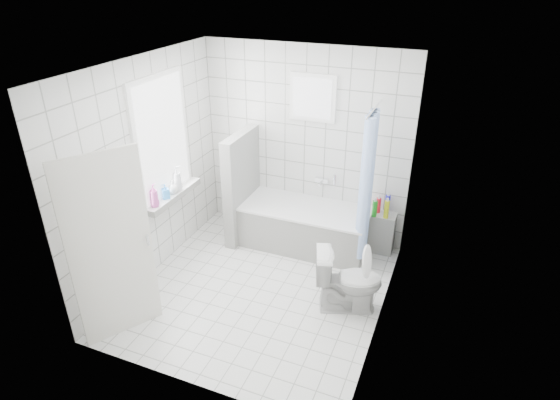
% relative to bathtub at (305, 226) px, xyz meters
% --- Properties ---
extents(ground, '(3.00, 3.00, 0.00)m').
position_rel_bathtub_xyz_m(ground, '(-0.17, -1.12, -0.29)').
color(ground, white).
rests_on(ground, ground).
extents(ceiling, '(3.00, 3.00, 0.00)m').
position_rel_bathtub_xyz_m(ceiling, '(-0.17, -1.12, 2.31)').
color(ceiling, white).
rests_on(ceiling, ground).
extents(wall_back, '(2.80, 0.02, 2.60)m').
position_rel_bathtub_xyz_m(wall_back, '(-0.17, 0.38, 1.01)').
color(wall_back, white).
rests_on(wall_back, ground).
extents(wall_front, '(2.80, 0.02, 2.60)m').
position_rel_bathtub_xyz_m(wall_front, '(-0.17, -2.62, 1.01)').
color(wall_front, white).
rests_on(wall_front, ground).
extents(wall_left, '(0.02, 3.00, 2.60)m').
position_rel_bathtub_xyz_m(wall_left, '(-1.57, -1.12, 1.01)').
color(wall_left, white).
rests_on(wall_left, ground).
extents(wall_right, '(0.02, 3.00, 2.60)m').
position_rel_bathtub_xyz_m(wall_right, '(1.23, -1.12, 1.01)').
color(wall_right, white).
rests_on(wall_right, ground).
extents(window_left, '(0.01, 0.90, 1.40)m').
position_rel_bathtub_xyz_m(window_left, '(-1.52, -0.82, 1.31)').
color(window_left, white).
rests_on(window_left, wall_left).
extents(window_back, '(0.50, 0.01, 0.50)m').
position_rel_bathtub_xyz_m(window_back, '(-0.07, 0.33, 1.66)').
color(window_back, white).
rests_on(window_back, wall_back).
extents(window_sill, '(0.18, 1.02, 0.08)m').
position_rel_bathtub_xyz_m(window_sill, '(-1.48, -0.82, 0.57)').
color(window_sill, white).
rests_on(window_sill, wall_left).
extents(door, '(0.45, 0.70, 2.00)m').
position_rel_bathtub_xyz_m(door, '(-1.21, -2.26, 0.71)').
color(door, silver).
rests_on(door, ground).
extents(bathtub, '(1.68, 0.77, 0.58)m').
position_rel_bathtub_xyz_m(bathtub, '(0.00, 0.00, 0.00)').
color(bathtub, white).
rests_on(bathtub, ground).
extents(partition_wall, '(0.15, 0.85, 1.50)m').
position_rel_bathtub_xyz_m(partition_wall, '(-0.91, -0.05, 0.46)').
color(partition_wall, white).
rests_on(partition_wall, ground).
extents(tiled_ledge, '(0.40, 0.24, 0.55)m').
position_rel_bathtub_xyz_m(tiled_ledge, '(0.94, 0.25, -0.02)').
color(tiled_ledge, white).
rests_on(tiled_ledge, ground).
extents(toilet, '(0.82, 0.62, 0.74)m').
position_rel_bathtub_xyz_m(toilet, '(0.86, -1.05, 0.08)').
color(toilet, silver).
rests_on(toilet, ground).
extents(curtain_rod, '(0.02, 0.80, 0.02)m').
position_rel_bathtub_xyz_m(curtain_rod, '(0.78, -0.02, 1.71)').
color(curtain_rod, silver).
rests_on(curtain_rod, wall_back).
extents(shower_curtain, '(0.14, 0.48, 1.78)m').
position_rel_bathtub_xyz_m(shower_curtain, '(0.78, -0.16, 0.81)').
color(shower_curtain, '#558DFB').
rests_on(shower_curtain, curtain_rod).
extents(tub_faucet, '(0.18, 0.06, 0.06)m').
position_rel_bathtub_xyz_m(tub_faucet, '(0.10, 0.33, 0.56)').
color(tub_faucet, silver).
rests_on(tub_faucet, wall_back).
extents(sill_bottles, '(0.19, 0.63, 0.32)m').
position_rel_bathtub_xyz_m(sill_bottles, '(-1.47, -0.90, 0.74)').
color(sill_bottles, white).
rests_on(sill_bottles, window_sill).
extents(ledge_bottles, '(0.21, 0.20, 0.26)m').
position_rel_bathtub_xyz_m(ledge_bottles, '(0.95, 0.23, 0.38)').
color(ledge_bottles, '#1F1BDD').
rests_on(ledge_bottles, tiled_ledge).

